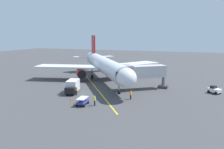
% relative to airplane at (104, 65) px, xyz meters
% --- Properties ---
extents(ground_plane, '(220.00, 220.00, 0.00)m').
position_rel_airplane_xyz_m(ground_plane, '(-0.21, 0.07, -4.00)').
color(ground_plane, '#424244').
extents(apron_lead_in_line, '(23.57, 32.60, 0.01)m').
position_rel_airplane_xyz_m(apron_lead_in_line, '(-0.16, 6.23, -4.00)').
color(apron_lead_in_line, yellow).
rests_on(apron_lead_in_line, ground).
extents(airplane, '(31.26, 34.94, 11.50)m').
position_rel_airplane_xyz_m(airplane, '(0.00, 0.00, 0.00)').
color(airplane, silver).
rests_on(airplane, ground).
extents(jet_bridge, '(10.37, 8.43, 5.40)m').
position_rel_airplane_xyz_m(jet_bridge, '(-10.95, 6.02, -0.24)').
color(jet_bridge, '#B7B7BC').
rests_on(jet_bridge, ground).
extents(ground_crew_marshaller, '(0.32, 0.44, 1.71)m').
position_rel_airplane_xyz_m(ground_crew_marshaller, '(-6.79, 19.75, -3.12)').
color(ground_crew_marshaller, '#23232D').
rests_on(ground_crew_marshaller, ground).
extents(ground_crew_wing_walker, '(0.38, 0.46, 1.71)m').
position_rel_airplane_xyz_m(ground_crew_wing_walker, '(-11.33, 14.00, -3.12)').
color(ground_crew_wing_walker, '#23232D').
rests_on(ground_crew_wing_walker, ground).
extents(ground_crew_loader, '(0.45, 0.35, 1.71)m').
position_rel_airplane_xyz_m(ground_crew_loader, '(-0.63, 15.15, -3.12)').
color(ground_crew_loader, '#23232D').
rests_on(ground_crew_loader, ground).
extents(baggage_cart_near_nose, '(1.84, 2.76, 1.27)m').
position_rel_airplane_xyz_m(baggage_cart_near_nose, '(-4.77, 20.24, -3.35)').
color(baggage_cart_near_nose, '#2D3899').
rests_on(baggage_cart_near_nose, ground).
extents(box_truck_portside, '(3.13, 4.96, 2.62)m').
position_rel_airplane_xyz_m(box_truck_portside, '(0.89, 14.04, -2.62)').
color(box_truck_portside, black).
rests_on(box_truck_portside, ground).
extents(tug_starboard_side, '(2.74, 2.58, 1.50)m').
position_rel_airplane_xyz_m(tug_starboard_side, '(-25.87, 3.78, -3.30)').
color(tug_starboard_side, white).
rests_on(tug_starboard_side, ground).
extents(safety_cone_nose_left, '(0.32, 0.32, 0.55)m').
position_rel_airplane_xyz_m(safety_cone_nose_left, '(-1.69, 18.94, -3.73)').
color(safety_cone_nose_left, '#F2590F').
rests_on(safety_cone_nose_left, ground).
extents(safety_cone_nose_right, '(0.32, 0.32, 0.55)m').
position_rel_airplane_xyz_m(safety_cone_nose_right, '(-3.65, 21.15, -3.73)').
color(safety_cone_nose_right, '#F2590F').
rests_on(safety_cone_nose_right, ground).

